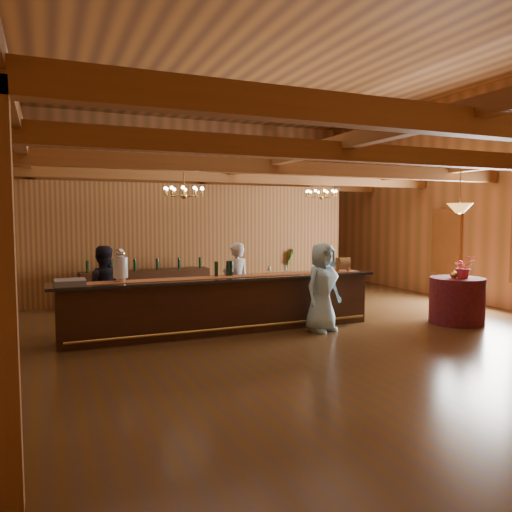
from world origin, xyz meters
name	(u,v)px	position (x,y,z in m)	size (l,w,h in m)	color
floor	(263,322)	(0.00, 0.00, 0.00)	(14.00, 14.00, 0.00)	#492F1C
ceiling	(263,55)	(0.00, 0.00, 5.50)	(14.00, 14.00, 0.00)	#A36833
wall_back	(179,201)	(0.00, 7.00, 2.75)	(12.00, 0.10, 5.50)	#B9774A
wall_right	(479,196)	(6.00, 0.00, 2.75)	(0.10, 14.00, 5.50)	#B9774A
beam_grid	(254,170)	(0.00, 0.51, 3.24)	(11.90, 13.90, 0.39)	brown
support_posts	(273,248)	(0.00, -0.50, 1.60)	(9.20, 10.20, 3.20)	brown
partition_wall	(194,242)	(-0.50, 3.50, 1.55)	(9.00, 0.18, 3.10)	brown
window_right_back	(447,242)	(5.95, 1.00, 1.55)	(0.12, 1.05, 1.75)	white
backroom_boxes	(183,272)	(-0.29, 5.50, 0.53)	(4.10, 0.60, 1.10)	black
tasting_bar	(224,304)	(-1.05, -0.52, 0.54)	(6.37, 0.84, 1.07)	black
beverage_dispenser	(120,266)	(-2.98, -0.47, 1.35)	(0.26, 0.26, 0.60)	silver
glass_rack_tray	(70,282)	(-3.83, -0.58, 1.11)	(0.50, 0.50, 0.10)	gray
raffle_drum	(343,263)	(1.61, -0.56, 1.24)	(0.34, 0.24, 0.30)	brown
bar_bottle_0	(216,269)	(-1.16, -0.40, 1.21)	(0.07, 0.07, 0.30)	black
bar_bottle_1	(228,269)	(-0.92, -0.40, 1.21)	(0.07, 0.07, 0.30)	black
bar_bottle_2	(231,269)	(-0.86, -0.40, 1.21)	(0.07, 0.07, 0.30)	black
backbar_shelf	(147,288)	(-1.89, 2.96, 0.45)	(3.20, 0.50, 0.90)	black
round_table	(457,301)	(3.68, -1.68, 0.48)	(1.11, 1.11, 0.96)	maroon
chandelier_left	(184,191)	(-1.58, 0.37, 2.74)	(0.80, 0.80, 0.62)	#B58C40
chandelier_right	(321,194)	(2.51, 1.92, 2.84)	(0.80, 0.80, 0.52)	#B58C40
pendant_lamp	(460,208)	(3.68, -1.68, 2.40)	(0.52, 0.52, 0.90)	#B58C40
bartender	(236,283)	(-0.55, 0.16, 0.85)	(0.62, 0.40, 1.69)	silver
staff_second	(103,289)	(-3.21, 0.35, 0.84)	(0.81, 0.63, 1.67)	black
guest	(322,287)	(0.72, -1.22, 0.86)	(0.84, 0.55, 1.72)	#9CD3EF
floor_plant	(286,270)	(2.27, 3.51, 0.66)	(0.73, 0.59, 1.32)	#356D24
table_flowers	(464,267)	(3.70, -1.82, 1.20)	(0.43, 0.37, 0.48)	#C52D44
table_vase	(454,271)	(3.57, -1.70, 1.10)	(0.14, 0.14, 0.28)	#B58C40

